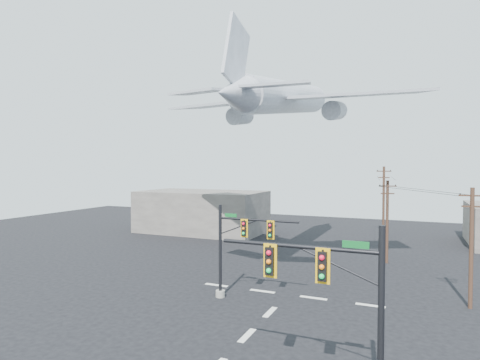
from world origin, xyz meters
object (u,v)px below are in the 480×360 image
at_px(signal_mast_near, 343,311).
at_px(signal_mast_far, 236,249).
at_px(utility_pole_c, 384,200).
at_px(airliner, 286,98).
at_px(utility_pole_a, 471,245).
at_px(utility_pole_b, 387,220).

relative_size(signal_mast_near, signal_mast_far, 1.09).
xyz_separation_m(signal_mast_far, utility_pole_c, (8.02, 32.45, 1.38)).
bearing_deg(airliner, utility_pole_c, -17.46).
relative_size(utility_pole_a, utility_pole_c, 0.86).
bearing_deg(utility_pole_c, signal_mast_near, -77.51).
height_order(utility_pole_c, airliner, airliner).
xyz_separation_m(signal_mast_near, utility_pole_c, (-1.24, 42.84, 1.06)).
bearing_deg(utility_pole_b, utility_pole_a, -76.33).
relative_size(signal_mast_near, airliner, 0.27).
bearing_deg(airliner, utility_pole_a, -110.51).
relative_size(signal_mast_near, utility_pole_b, 0.90).
bearing_deg(utility_pole_b, signal_mast_near, -104.67).
bearing_deg(utility_pole_b, utility_pole_c, 80.57).
xyz_separation_m(utility_pole_a, airliner, (-15.04, 6.24, 11.91)).
distance_m(utility_pole_a, airliner, 20.18).
distance_m(signal_mast_near, signal_mast_far, 13.92).
relative_size(signal_mast_far, utility_pole_b, 0.83).
xyz_separation_m(utility_pole_b, utility_pole_c, (-1.41, 16.46, 0.72)).
distance_m(utility_pole_b, airliner, 15.78).
bearing_deg(signal_mast_far, signal_mast_near, -48.29).
height_order(utility_pole_a, airliner, airliner).
xyz_separation_m(utility_pole_a, utility_pole_b, (-6.02, 11.32, 0.01)).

